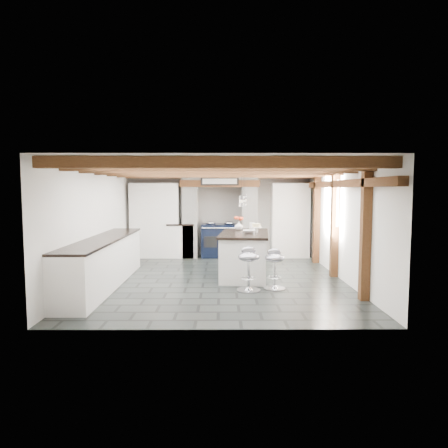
{
  "coord_description": "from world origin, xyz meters",
  "views": [
    {
      "loc": [
        0.05,
        -8.11,
        1.84
      ],
      "look_at": [
        0.1,
        0.4,
        1.1
      ],
      "focal_mm": 32.0,
      "sensor_mm": 36.0,
      "label": 1
    }
  ],
  "objects_px": {
    "kitchen_island": "(244,254)",
    "bar_stool_far": "(249,264)",
    "range_cooker": "(220,240)",
    "bar_stool_near": "(275,264)"
  },
  "relations": [
    {
      "from": "bar_stool_near",
      "to": "bar_stool_far",
      "type": "bearing_deg",
      "value": -158.91
    },
    {
      "from": "range_cooker",
      "to": "bar_stool_far",
      "type": "xyz_separation_m",
      "value": [
        0.54,
        -3.68,
        0.03
      ]
    },
    {
      "from": "range_cooker",
      "to": "bar_stool_far",
      "type": "relative_size",
      "value": 1.25
    },
    {
      "from": "bar_stool_far",
      "to": "kitchen_island",
      "type": "bearing_deg",
      "value": 76.17
    },
    {
      "from": "kitchen_island",
      "to": "bar_stool_near",
      "type": "relative_size",
      "value": 2.65
    },
    {
      "from": "range_cooker",
      "to": "kitchen_island",
      "type": "height_order",
      "value": "kitchen_island"
    },
    {
      "from": "kitchen_island",
      "to": "bar_stool_far",
      "type": "xyz_separation_m",
      "value": [
        0.01,
        -1.25,
        0.02
      ]
    },
    {
      "from": "kitchen_island",
      "to": "bar_stool_far",
      "type": "bearing_deg",
      "value": -83.78
    },
    {
      "from": "range_cooker",
      "to": "bar_stool_far",
      "type": "height_order",
      "value": "range_cooker"
    },
    {
      "from": "bar_stool_near",
      "to": "bar_stool_far",
      "type": "relative_size",
      "value": 0.93
    }
  ]
}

